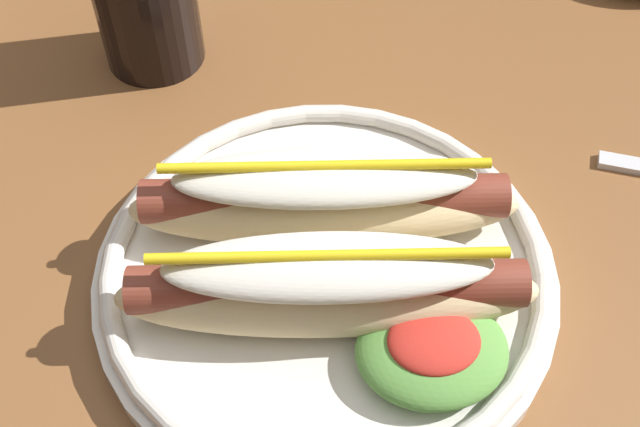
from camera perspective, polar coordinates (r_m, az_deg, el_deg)
name	(u,v)px	position (r m, az deg, el deg)	size (l,w,h in m)	color
dining_table	(222,237)	(0.61, -7.08, -1.68)	(1.25, 1.07, 0.74)	brown
hot_dog_plate	(330,263)	(0.45, 0.72, -3.58)	(0.27, 0.27, 0.08)	silver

